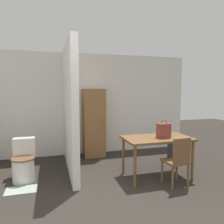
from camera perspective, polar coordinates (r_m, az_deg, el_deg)
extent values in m
cube|color=white|center=(5.55, -6.93, 2.03)|extent=(5.41, 0.12, 2.50)
cube|color=white|center=(4.42, -10.99, 1.01)|extent=(0.12, 2.04, 2.50)
cube|color=brown|center=(4.12, 11.72, -6.76)|extent=(1.23, 0.72, 0.04)
cylinder|color=brown|center=(3.74, 6.02, -13.93)|extent=(0.05, 0.05, 0.70)
cylinder|color=brown|center=(4.26, 20.28, -11.78)|extent=(0.05, 0.05, 0.70)
cylinder|color=brown|center=(4.26, 2.97, -11.38)|extent=(0.05, 0.05, 0.70)
cylinder|color=brown|center=(4.73, 15.97, -9.88)|extent=(0.05, 0.05, 0.70)
cube|color=brown|center=(3.92, 16.15, -12.28)|extent=(0.39, 0.39, 0.04)
cube|color=brown|center=(3.73, 17.79, -9.67)|extent=(0.33, 0.05, 0.41)
cylinder|color=brown|center=(4.02, 12.93, -14.95)|extent=(0.04, 0.04, 0.39)
cylinder|color=brown|center=(4.19, 16.52, -14.20)|extent=(0.04, 0.04, 0.39)
cylinder|color=brown|center=(3.79, 15.54, -16.34)|extent=(0.04, 0.04, 0.39)
cylinder|color=brown|center=(3.96, 19.24, -15.44)|extent=(0.04, 0.04, 0.39)
cylinder|color=white|center=(4.28, -22.13, -13.91)|extent=(0.37, 0.37, 0.40)
cylinder|color=brown|center=(4.21, -22.24, -11.20)|extent=(0.40, 0.40, 0.02)
cube|color=white|center=(4.42, -21.96, -8.36)|extent=(0.38, 0.18, 0.33)
cube|color=brown|center=(4.09, 13.33, -4.75)|extent=(0.22, 0.16, 0.26)
torus|color=brown|center=(4.06, 13.38, -2.95)|extent=(0.13, 0.01, 0.13)
cube|color=brown|center=(5.32, -4.78, -2.81)|extent=(0.51, 0.45, 1.63)
sphere|color=black|center=(5.11, -2.75, -2.22)|extent=(0.02, 0.02, 0.02)
cube|color=#99A899|center=(4.00, -22.62, -18.31)|extent=(0.49, 0.31, 0.01)
cube|color=#2D2D33|center=(5.37, 16.07, -9.08)|extent=(0.27, 0.20, 0.51)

